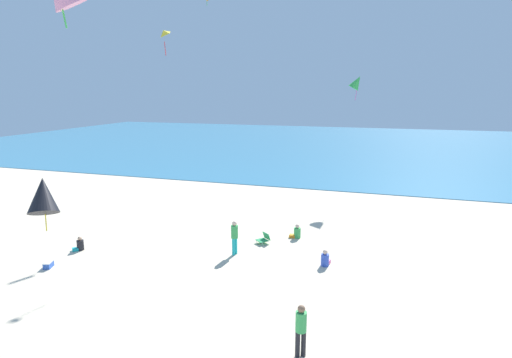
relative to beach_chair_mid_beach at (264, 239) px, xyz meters
name	(u,v)px	position (x,y,z in m)	size (l,w,h in m)	color
ground_plane	(282,262)	(1.53, -2.15, -0.25)	(120.00, 120.00, 0.00)	beige
ocean_water	(354,145)	(1.53, 42.87, -0.23)	(120.00, 60.00, 0.05)	teal
beach_chair_mid_beach	(264,239)	(0.00, 0.00, 0.00)	(0.84, 0.85, 0.55)	#2D9956
cooler_box	(48,265)	(-8.64, -6.01, -0.11)	(0.46, 0.60, 0.29)	#2D56B7
person_0	(235,235)	(-0.96, -1.93, 0.75)	(0.42, 0.42, 1.73)	#19ADB2
person_1	(325,259)	(3.55, -1.91, 0.04)	(0.45, 0.68, 0.79)	blue
person_3	(301,327)	(3.79, -8.91, 0.74)	(0.47, 0.47, 1.72)	black
person_4	(297,233)	(1.50, 1.33, 0.04)	(0.65, 0.40, 0.79)	green
person_5	(80,245)	(-8.74, -3.80, 0.01)	(0.62, 0.62, 0.72)	black
kite_yellow	(163,33)	(-4.36, -2.03, 10.42)	(0.78, 0.75, 1.23)	yellow
kite_black	(43,195)	(-2.66, -11.72, 5.07)	(1.30, 1.37, 1.57)	black
kite_green	(357,82)	(3.53, 12.97, 8.39)	(1.32, 1.00, 2.01)	green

